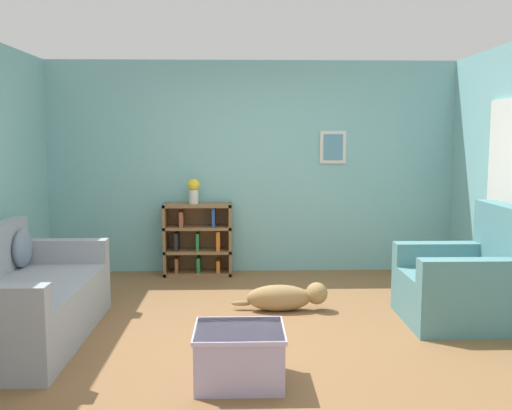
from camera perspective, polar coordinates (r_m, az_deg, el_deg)
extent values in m
plane|color=brown|center=(5.12, 0.13, -12.30)|extent=(14.00, 14.00, 0.00)
cube|color=#7AB7BC|center=(7.09, -0.42, 3.79)|extent=(5.60, 0.10, 2.60)
cube|color=silver|center=(7.11, 7.71, 5.75)|extent=(0.32, 0.02, 0.40)
cube|color=#568EAD|center=(7.10, 7.72, 5.75)|extent=(0.24, 0.01, 0.32)
cube|color=white|center=(6.16, 23.72, 0.18)|extent=(0.02, 0.84, 2.05)
cube|color=#9399A3|center=(5.15, -21.88, -9.97)|extent=(0.94, 1.87, 0.47)
cube|color=#9399A3|center=(5.85, -19.14, -4.37)|extent=(0.94, 0.16, 0.22)
ellipsoid|color=slate|center=(5.74, -22.33, -4.06)|extent=(0.14, 0.35, 0.35)
cube|color=olive|center=(7.03, -9.03, -3.42)|extent=(0.04, 0.31, 0.87)
cube|color=olive|center=(6.97, -2.57, -3.43)|extent=(0.04, 0.31, 0.87)
cube|color=olive|center=(7.13, -5.73, -3.22)|extent=(0.83, 0.02, 0.87)
cube|color=olive|center=(7.07, -5.77, -6.76)|extent=(0.83, 0.31, 0.04)
cube|color=olive|center=(7.01, -5.80, -4.60)|extent=(0.83, 0.31, 0.04)
cube|color=olive|center=(6.96, -5.83, -2.25)|extent=(0.83, 0.31, 0.04)
cube|color=olive|center=(6.92, -5.86, -0.02)|extent=(0.83, 0.31, 0.04)
cube|color=brown|center=(7.06, -7.87, -6.00)|extent=(0.03, 0.23, 0.20)
cube|color=black|center=(7.00, -7.92, -3.58)|extent=(0.04, 0.23, 0.22)
cube|color=brown|center=(6.95, -7.42, -1.37)|extent=(0.05, 0.23, 0.18)
cube|color=#287A3D|center=(7.04, -5.74, -5.98)|extent=(0.04, 0.23, 0.20)
cube|color=#287A3D|center=(6.98, -5.82, -3.62)|extent=(0.03, 0.23, 0.21)
cube|color=#234C9E|center=(6.92, -4.24, -1.18)|extent=(0.04, 0.23, 0.23)
cube|color=orange|center=(7.03, -3.77, -6.13)|extent=(0.04, 0.23, 0.17)
cube|color=orange|center=(6.97, -3.78, -3.53)|extent=(0.05, 0.23, 0.23)
cube|color=slate|center=(5.55, 19.55, -8.77)|extent=(0.98, 0.93, 0.44)
cube|color=slate|center=(5.59, 23.59, -3.20)|extent=(0.18, 0.93, 0.63)
cube|color=slate|center=(5.13, 21.22, -6.28)|extent=(0.98, 0.18, 0.22)
cube|color=slate|center=(5.81, 18.35, -4.65)|extent=(0.98, 0.18, 0.22)
cube|color=#ADA3CC|center=(4.03, -1.68, -14.81)|extent=(0.59, 0.50, 0.38)
cube|color=#BBB0DC|center=(3.97, -1.68, -12.46)|extent=(0.62, 0.52, 0.03)
ellipsoid|color=#9E7A4C|center=(5.59, 2.30, -9.26)|extent=(0.63, 0.23, 0.26)
sphere|color=#9E7A4C|center=(5.61, 6.08, -8.77)|extent=(0.21, 0.21, 0.21)
ellipsoid|color=#9E7A4C|center=(5.63, -1.47, -9.81)|extent=(0.20, 0.05, 0.05)
cylinder|color=silver|center=(6.92, -6.25, 0.82)|extent=(0.11, 0.11, 0.17)
sphere|color=yellow|center=(6.90, -6.26, 2.03)|extent=(0.15, 0.15, 0.15)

